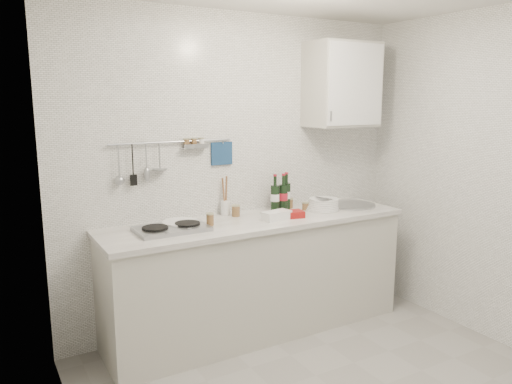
{
  "coord_description": "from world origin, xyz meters",
  "views": [
    {
      "loc": [
        -1.89,
        -2.14,
        1.84
      ],
      "look_at": [
        -0.13,
        0.9,
        1.18
      ],
      "focal_mm": 35.0,
      "sensor_mm": 36.0,
      "label": 1
    }
  ],
  "objects_px": {
    "wine_bottles": "(282,192)",
    "utensil_crock": "(225,206)",
    "plate_stack_hob": "(180,224)",
    "plate_stack_sink": "(323,204)",
    "wall_cabinet": "(342,85)"
  },
  "relations": [
    {
      "from": "wine_bottles",
      "to": "utensil_crock",
      "type": "distance_m",
      "value": 0.49
    },
    {
      "from": "wall_cabinet",
      "to": "wine_bottles",
      "type": "relative_size",
      "value": 2.26
    },
    {
      "from": "wall_cabinet",
      "to": "plate_stack_hob",
      "type": "xyz_separation_m",
      "value": [
        -1.51,
        -0.04,
        -1.01
      ]
    },
    {
      "from": "plate_stack_sink",
      "to": "wall_cabinet",
      "type": "bearing_deg",
      "value": 22.59
    },
    {
      "from": "plate_stack_hob",
      "to": "plate_stack_sink",
      "type": "bearing_deg",
      "value": -3.09
    },
    {
      "from": "plate_stack_hob",
      "to": "utensil_crock",
      "type": "xyz_separation_m",
      "value": [
        0.45,
        0.16,
        0.05
      ]
    },
    {
      "from": "utensil_crock",
      "to": "wine_bottles",
      "type": "bearing_deg",
      "value": -11.14
    },
    {
      "from": "wine_bottles",
      "to": "wall_cabinet",
      "type": "bearing_deg",
      "value": -3.25
    },
    {
      "from": "utensil_crock",
      "to": "plate_stack_sink",
      "type": "bearing_deg",
      "value": -16.24
    },
    {
      "from": "wall_cabinet",
      "to": "plate_stack_sink",
      "type": "distance_m",
      "value": 1.02
    },
    {
      "from": "wall_cabinet",
      "to": "utensil_crock",
      "type": "bearing_deg",
      "value": 173.16
    },
    {
      "from": "wine_bottles",
      "to": "utensil_crock",
      "type": "xyz_separation_m",
      "value": [
        -0.47,
        0.09,
        -0.08
      ]
    },
    {
      "from": "wall_cabinet",
      "to": "plate_stack_sink",
      "type": "bearing_deg",
      "value": -157.41
    },
    {
      "from": "plate_stack_hob",
      "to": "wine_bottles",
      "type": "bearing_deg",
      "value": 4.4
    },
    {
      "from": "wall_cabinet",
      "to": "wine_bottles",
      "type": "xyz_separation_m",
      "value": [
        -0.58,
        0.03,
        -0.87
      ]
    }
  ]
}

